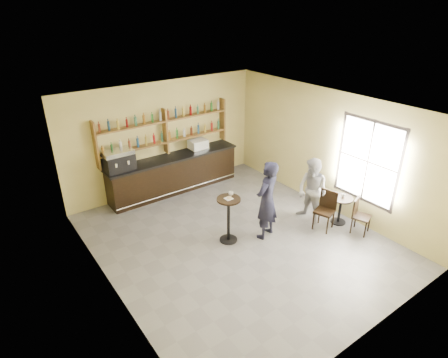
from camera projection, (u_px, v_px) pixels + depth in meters
floor at (237, 240)px, 8.95m from camera, size 7.00×7.00×0.00m
ceiling at (239, 109)px, 7.56m from camera, size 7.00×7.00×0.00m
wall_back at (164, 137)px, 10.81m from camera, size 7.00×0.00×7.00m
wall_front at (378, 261)px, 5.71m from camera, size 7.00×0.00×7.00m
wall_left at (105, 223)px, 6.67m from camera, size 0.00×7.00×7.00m
wall_right at (328, 151)px, 9.84m from camera, size 0.00×7.00×7.00m
window_pane at (368, 162)px, 8.92m from camera, size 0.00×2.00×2.00m
window_frame at (368, 162)px, 8.92m from camera, size 0.04×1.70×2.10m
shelf_unit at (165, 131)px, 10.62m from camera, size 4.00×0.26×1.40m
liquor_bottles at (165, 125)px, 10.55m from camera, size 3.68×0.10×1.00m
bar_counter at (174, 173)px, 11.05m from camera, size 4.04×0.79×1.09m
espresso_machine at (119, 160)px, 9.85m from camera, size 0.80×0.54×0.55m
pastry_case at (198, 145)px, 11.20m from camera, size 0.57×0.48×0.32m
pedestal_table at (229, 220)px, 8.70m from camera, size 0.63×0.63×1.13m
napkin at (229, 198)px, 8.45m from camera, size 0.17×0.17×0.00m
donut at (229, 198)px, 8.44m from camera, size 0.16×0.16×0.04m
cup_pedestal at (231, 193)px, 8.58m from camera, size 0.13×0.13×0.09m
man_main at (267, 200)px, 8.71m from camera, size 0.82×0.66×1.95m
cafe_table at (340, 210)px, 9.50m from camera, size 0.75×0.75×0.72m
cup_cafe at (343, 195)px, 9.35m from camera, size 0.10×0.10×0.09m
chair_west at (324, 211)px, 9.19m from camera, size 0.55×0.55×1.00m
chair_south at (362, 216)px, 9.05m from camera, size 0.50×0.50×0.90m
patron_second at (312, 191)px, 9.38m from camera, size 0.66×0.84×1.70m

